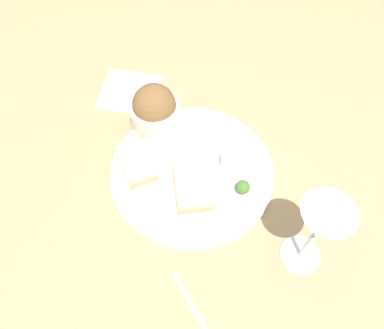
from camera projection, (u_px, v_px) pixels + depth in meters
name	position (u px, v px, depth m)	size (l,w,h in m)	color
ground_plane	(192.00, 173.00, 0.78)	(4.00, 4.00, 0.00)	tan
dinner_plate	(192.00, 172.00, 0.78)	(0.34, 0.34, 0.01)	white
salad_bowl	(155.00, 110.00, 0.80)	(0.11, 0.11, 0.11)	silver
sauce_ramekin	(235.00, 161.00, 0.77)	(0.06, 0.06, 0.03)	white
cheese_toast_near	(192.00, 187.00, 0.74)	(0.12, 0.10, 0.03)	tan
cheese_toast_far	(136.00, 163.00, 0.77)	(0.12, 0.11, 0.03)	tan
wine_glass	(320.00, 226.00, 0.58)	(0.08, 0.08, 0.18)	silver
garnish	(243.00, 187.00, 0.73)	(0.03, 0.03, 0.03)	#477533
napkin	(130.00, 91.00, 0.91)	(0.14, 0.15, 0.01)	beige
fork	(197.00, 314.00, 0.63)	(0.12, 0.12, 0.01)	silver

